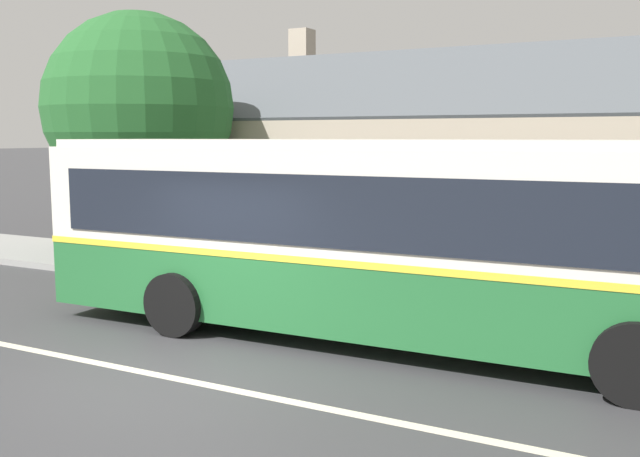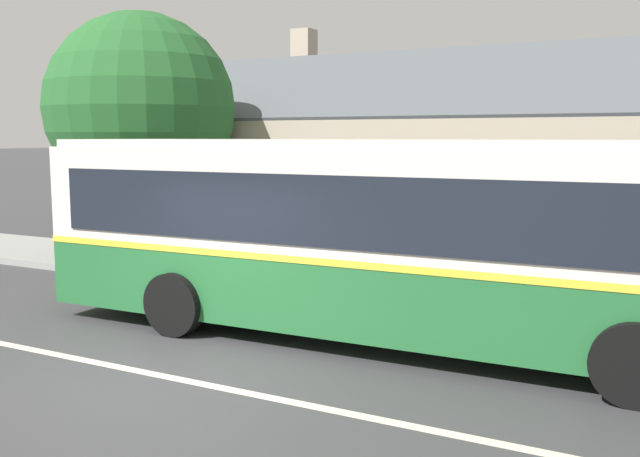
{
  "view_description": "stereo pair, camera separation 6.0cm",
  "coord_description": "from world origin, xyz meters",
  "px_view_note": "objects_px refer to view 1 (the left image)",
  "views": [
    {
      "loc": [
        5.91,
        -6.93,
        3.09
      ],
      "look_at": [
        0.28,
        3.74,
        1.52
      ],
      "focal_mm": 40.0,
      "sensor_mm": 36.0,
      "label": 1
    },
    {
      "loc": [
        5.96,
        -6.9,
        3.09
      ],
      "look_at": [
        0.28,
        3.74,
        1.52
      ],
      "focal_mm": 40.0,
      "sensor_mm": 36.0,
      "label": 2
    }
  ],
  "objects_px": {
    "bench_by_building": "(186,247)",
    "street_tree_secondary": "(139,108)",
    "bike_rack": "(71,234)",
    "transit_bus": "(392,234)"
  },
  "relations": [
    {
      "from": "bench_by_building",
      "to": "street_tree_secondary",
      "type": "distance_m",
      "value": 4.09
    },
    {
      "from": "street_tree_secondary",
      "to": "bike_rack",
      "type": "height_order",
      "value": "street_tree_secondary"
    },
    {
      "from": "bench_by_building",
      "to": "street_tree_secondary",
      "type": "relative_size",
      "value": 0.29
    },
    {
      "from": "transit_bus",
      "to": "street_tree_secondary",
      "type": "relative_size",
      "value": 1.84
    },
    {
      "from": "street_tree_secondary",
      "to": "bike_rack",
      "type": "distance_m",
      "value": 3.57
    },
    {
      "from": "bench_by_building",
      "to": "street_tree_secondary",
      "type": "xyz_separation_m",
      "value": [
        -2.27,
        1.13,
        3.22
      ]
    },
    {
      "from": "bench_by_building",
      "to": "transit_bus",
      "type": "bearing_deg",
      "value": -25.56
    },
    {
      "from": "street_tree_secondary",
      "to": "bike_rack",
      "type": "xyz_separation_m",
      "value": [
        -1.14,
        -1.34,
        -3.11
      ]
    },
    {
      "from": "transit_bus",
      "to": "bike_rack",
      "type": "distance_m",
      "value": 10.14
    },
    {
      "from": "street_tree_secondary",
      "to": "bench_by_building",
      "type": "bearing_deg",
      "value": -26.43
    }
  ]
}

